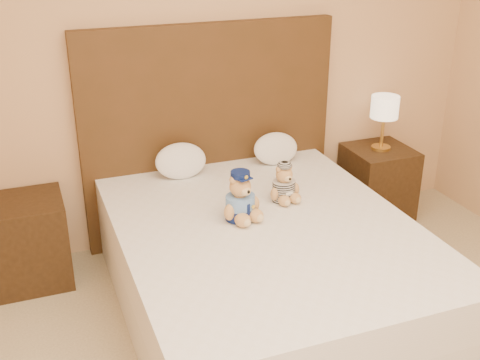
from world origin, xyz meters
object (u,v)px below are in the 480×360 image
Objects in this scene: teddy_police at (240,196)px; teddy_prisoner at (284,183)px; nightstand_left at (30,241)px; nightstand_right at (377,183)px; pillow_left at (181,159)px; pillow_right at (276,147)px; lamp at (385,110)px; bed at (266,268)px.

teddy_police is 0.36m from teddy_prisoner.
nightstand_left is 2.50m from nightstand_right.
pillow_left is (-0.15, 0.70, -0.02)m from teddy_police.
teddy_prisoner is 0.68× the size of pillow_left.
nightstand_left is 1.39m from teddy_police.
pillow_right is (0.68, 0.00, -0.01)m from pillow_left.
teddy_police is 0.88m from pillow_right.
pillow_right is at bearing 0.00° from pillow_left.
nightstand_right is at bearing 0.00° from lamp.
pillow_left is at bearing 178.86° from lamp.
teddy_police is (-0.11, 0.13, 0.42)m from bed.
bed is 8.65× the size of teddy_prisoner.
teddy_police is at bearing -126.90° from pillow_right.
pillow_left is at bearing 107.27° from bed.
teddy_police is at bearing -153.68° from nightstand_right.
bed is at bearing -147.38° from lamp.
pillow_right is at bearing 177.94° from lamp.
pillow_left reaches higher than bed.
pillow_right is at bearing 177.94° from nightstand_right.
bed is 0.95m from pillow_left.
bed is at bearing -137.99° from teddy_prisoner.
pillow_right reaches higher than bed.
lamp is at bearing -1.14° from pillow_left.
pillow_right reaches higher than nightstand_left.
lamp reaches higher than nightstand_right.
teddy_prisoner reaches higher than nightstand_left.
pillow_left is at bearing 1.73° from nightstand_left.
nightstand_left is 1.62× the size of pillow_left.
nightstand_right is at bearing 32.62° from bed.
nightstand_right is (1.25, 0.80, -0.00)m from bed.
nightstand_right is at bearing -2.06° from pillow_right.
teddy_police is (-1.36, -0.67, 0.42)m from nightstand_right.
nightstand_right is 0.57m from lamp.
nightstand_right is 1.23m from teddy_prisoner.
nightstand_left is at bearing 147.38° from bed.
bed and nightstand_right have the same top height.
teddy_police is (-1.36, -0.67, -0.16)m from lamp.
nightstand_left is 1.71m from pillow_right.
nightstand_right is 1.38× the size of lamp.
lamp is at bearing 0.00° from nightstand_left.
pillow_left reaches higher than nightstand_right.
pillow_right is (-0.83, 0.03, -0.19)m from lamp.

